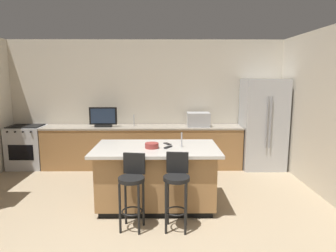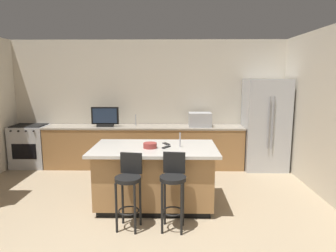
{
  "view_description": "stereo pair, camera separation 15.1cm",
  "coord_description": "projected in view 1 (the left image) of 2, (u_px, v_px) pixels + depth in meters",
  "views": [
    {
      "loc": [
        0.41,
        -2.37,
        1.98
      ],
      "look_at": [
        0.47,
        2.88,
        1.11
      ],
      "focal_mm": 32.04,
      "sensor_mm": 36.0,
      "label": 1
    },
    {
      "loc": [
        0.56,
        -2.37,
        1.98
      ],
      "look_at": [
        0.47,
        2.88,
        1.11
      ],
      "focal_mm": 32.04,
      "sensor_mm": 36.0,
      "label": 2
    }
  ],
  "objects": [
    {
      "name": "counter_back",
      "position": [
        143.0,
        147.0,
        6.54
      ],
      "size": [
        4.28,
        0.62,
        0.91
      ],
      "color": "#9E7042",
      "rests_on": "ground_plane"
    },
    {
      "name": "sink_faucet_back",
      "position": [
        134.0,
        120.0,
        6.55
      ],
      "size": [
        0.02,
        0.02,
        0.24
      ],
      "primitive_type": "cylinder",
      "color": "#B2B2B7",
      "rests_on": "counter_back"
    },
    {
      "name": "microwave",
      "position": [
        198.0,
        119.0,
        6.46
      ],
      "size": [
        0.48,
        0.36,
        0.3
      ],
      "primitive_type": "cube",
      "color": "#B7BABF",
      "rests_on": "counter_back"
    },
    {
      "name": "sink_faucet_island",
      "position": [
        182.0,
        140.0,
        4.48
      ],
      "size": [
        0.02,
        0.02,
        0.22
      ],
      "primitive_type": "cylinder",
      "color": "#B2B2B7",
      "rests_on": "kitchen_island"
    },
    {
      "name": "wall_back",
      "position": [
        147.0,
        103.0,
        6.77
      ],
      "size": [
        6.53,
        0.12,
        2.77
      ],
      "primitive_type": "cube",
      "color": "beige",
      "rests_on": "ground_plane"
    },
    {
      "name": "refrigerator",
      "position": [
        263.0,
        124.0,
        6.43
      ],
      "size": [
        0.88,
        0.75,
        1.92
      ],
      "color": "#B7BABF",
      "rests_on": "ground_plane"
    },
    {
      "name": "range_oven",
      "position": [
        27.0,
        147.0,
        6.52
      ],
      "size": [
        0.74,
        0.63,
        0.93
      ],
      "color": "#B7BABF",
      "rests_on": "ground_plane"
    },
    {
      "name": "tv_remote",
      "position": [
        168.0,
        147.0,
        4.44
      ],
      "size": [
        0.13,
        0.17,
        0.02
      ],
      "primitive_type": "cube",
      "rotation": [
        0.0,
        0.0,
        -0.58
      ],
      "color": "black",
      "rests_on": "kitchen_island"
    },
    {
      "name": "tv_monitor",
      "position": [
        103.0,
        118.0,
        6.38
      ],
      "size": [
        0.58,
        0.16,
        0.42
      ],
      "color": "black",
      "rests_on": "counter_back"
    },
    {
      "name": "bar_stool_left",
      "position": [
        132.0,
        185.0,
        3.87
      ],
      "size": [
        0.34,
        0.36,
        0.99
      ],
      "rotation": [
        0.0,
        0.0,
        -0.16
      ],
      "color": "black",
      "rests_on": "ground_plane"
    },
    {
      "name": "cell_phone",
      "position": [
        167.0,
        144.0,
        4.69
      ],
      "size": [
        0.13,
        0.17,
        0.01
      ],
      "primitive_type": "cube",
      "rotation": [
        0.0,
        0.0,
        0.51
      ],
      "color": "black",
      "rests_on": "kitchen_island"
    },
    {
      "name": "wall_right",
      "position": [
        336.0,
        115.0,
        4.63
      ],
      "size": [
        0.12,
        4.8,
        2.77
      ],
      "primitive_type": "cube",
      "color": "beige",
      "rests_on": "ground_plane"
    },
    {
      "name": "kitchen_island",
      "position": [
        156.0,
        176.0,
        4.56
      ],
      "size": [
        1.86,
        1.09,
        0.93
      ],
      "color": "black",
      "rests_on": "ground_plane"
    },
    {
      "name": "fruit_bowl",
      "position": [
        152.0,
        146.0,
        4.41
      ],
      "size": [
        0.2,
        0.2,
        0.08
      ],
      "primitive_type": "cylinder",
      "color": "#993833",
      "rests_on": "kitchen_island"
    },
    {
      "name": "bar_stool_right",
      "position": [
        177.0,
        184.0,
        3.86
      ],
      "size": [
        0.34,
        0.35,
        1.0
      ],
      "rotation": [
        0.0,
        0.0,
        -0.11
      ],
      "color": "black",
      "rests_on": "ground_plane"
    }
  ]
}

